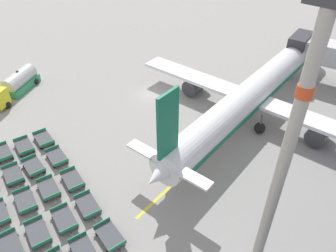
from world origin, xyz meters
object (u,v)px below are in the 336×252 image
Objects in this scene: baggage_dolly_row_mid_a_col_b at (13,175)px; baggage_dolly_row_mid_b_col_e at (84,251)px; baggage_dolly_row_far_col_c at (73,180)px; airplane at (255,91)px; baggage_dolly_row_mid_b_col_a at (24,146)px; baggage_dolly_row_mid_a_col_a at (2,153)px; baggage_dolly_row_far_col_a at (44,139)px; baggage_dolly_row_mid_a_col_d at (38,233)px; apron_light_mast at (281,172)px; baggage_dolly_row_mid_b_col_d at (64,219)px; baggage_dolly_row_mid_a_col_c at (25,201)px; baggage_dolly_row_far_col_b at (57,157)px; baggage_dolly_row_mid_b_col_c at (49,189)px; fuel_tanker_primary at (15,85)px; baggage_dolly_row_far_col_d at (88,205)px; baggage_dolly_row_far_col_e at (110,236)px; baggage_dolly_row_mid_b_col_b at (34,167)px; baggage_dolly_row_near_col_d at (10,247)px.

baggage_dolly_row_mid_a_col_b and baggage_dolly_row_mid_b_col_e have the same top height.
baggage_dolly_row_far_col_c is (-7.28, 4.20, 0.00)m from baggage_dolly_row_mid_b_col_e.
baggage_dolly_row_mid_b_col_a is (-15.96, -23.53, -2.84)m from airplane.
baggage_dolly_row_mid_a_col_a is 4.55m from baggage_dolly_row_far_col_a.
baggage_dolly_row_mid_a_col_d is 1.00× the size of baggage_dolly_row_far_col_a.
baggage_dolly_row_far_col_c is at bearing -12.18° from baggage_dolly_row_far_col_a.
baggage_dolly_row_mid_b_col_d is at bearing -158.99° from apron_light_mast.
baggage_dolly_row_far_col_b is at bearing 118.62° from baggage_dolly_row_mid_a_col_c.
baggage_dolly_row_mid_b_col_c is 4.60m from baggage_dolly_row_far_col_b.
baggage_dolly_row_mid_a_col_d is at bearing -25.00° from fuel_tanker_primary.
apron_light_mast reaches higher than fuel_tanker_primary.
baggage_dolly_row_far_col_c is 3.90m from baggage_dolly_row_far_col_d.
baggage_dolly_row_far_col_e is at bearing 77.45° from baggage_dolly_row_mid_b_col_e.
baggage_dolly_row_mid_a_col_b is at bearing -145.59° from baggage_dolly_row_far_col_c.
baggage_dolly_row_far_col_c is at bearing -14.35° from fuel_tanker_primary.
baggage_dolly_row_mid_b_col_a is 3.90m from baggage_dolly_row_mid_b_col_b.
baggage_dolly_row_mid_a_col_c and baggage_dolly_row_mid_a_col_d have the same top height.
baggage_dolly_row_far_col_d is at bearing -14.03° from baggage_dolly_row_far_col_b.
baggage_dolly_row_mid_b_col_e is (8.41, 0.38, 0.00)m from baggage_dolly_row_mid_a_col_c.
baggage_dolly_row_near_col_d is 1.00× the size of baggage_dolly_row_far_col_b.
baggage_dolly_row_mid_a_col_a is at bearing -123.10° from airplane.
baggage_dolly_row_near_col_d and baggage_dolly_row_mid_a_col_a have the same top height.
airplane is 11.21× the size of baggage_dolly_row_mid_b_col_c.
baggage_dolly_row_far_col_e is (4.04, -0.82, 0.00)m from baggage_dolly_row_far_col_d.
baggage_dolly_row_mid_a_col_c is 2.34m from baggage_dolly_row_mid_b_col_c.
baggage_dolly_row_mid_a_col_c is 6.03m from baggage_dolly_row_far_col_d.
baggage_dolly_row_mid_b_col_b is at bearing 137.77° from baggage_dolly_row_near_col_d.
airplane is at bearing 118.74° from apron_light_mast.
baggage_dolly_row_far_col_a is at bearing -15.68° from fuel_tanker_primary.
baggage_dolly_row_near_col_d is 1.00× the size of baggage_dolly_row_far_col_e.
baggage_dolly_row_mid_b_col_b is at bearing 13.68° from baggage_dolly_row_mid_a_col_a.
baggage_dolly_row_mid_b_col_b is 2.53m from baggage_dolly_row_far_col_b.
baggage_dolly_row_mid_a_col_a is 1.00× the size of baggage_dolly_row_far_col_c.
baggage_dolly_row_mid_b_col_b is 1.00× the size of baggage_dolly_row_far_col_c.
baggage_dolly_row_mid_a_col_b is at bearing -164.24° from baggage_dolly_row_far_col_d.
baggage_dolly_row_near_col_d and baggage_dolly_row_mid_b_col_d have the same top height.
baggage_dolly_row_mid_a_col_d and baggage_dolly_row_mid_b_col_e have the same top height.
baggage_dolly_row_mid_b_col_e is at bearing -11.78° from baggage_dolly_row_mid_b_col_d.
baggage_dolly_row_mid_a_col_a is 1.00× the size of baggage_dolly_row_mid_b_col_d.
baggage_dolly_row_far_col_b and baggage_dolly_row_far_col_d have the same top height.
fuel_tanker_primary reaches higher than baggage_dolly_row_far_col_a.
baggage_dolly_row_mid_b_col_b and baggage_dolly_row_far_col_b have the same top height.
baggage_dolly_row_mid_a_col_a is 1.00× the size of baggage_dolly_row_far_col_d.
baggage_dolly_row_mid_b_col_b is at bearing -103.26° from baggage_dolly_row_far_col_b.
baggage_dolly_row_mid_a_col_d is (12.15, -3.07, 0.00)m from baggage_dolly_row_mid_a_col_a.
fuel_tanker_primary is 2.56× the size of baggage_dolly_row_far_col_d.
baggage_dolly_row_mid_b_col_e is (4.95, 3.74, 0.00)m from baggage_dolly_row_near_col_d.
baggage_dolly_row_mid_a_col_a is at bearing 176.63° from baggage_dolly_row_mid_b_col_d.
airplane reaches higher than baggage_dolly_row_far_col_d.
baggage_dolly_row_mid_b_col_a is 0.17× the size of apron_light_mast.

